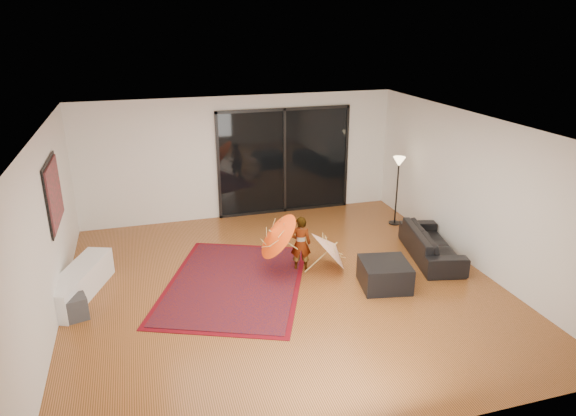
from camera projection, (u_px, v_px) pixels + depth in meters
name	position (u px, v px, depth m)	size (l,w,h in m)	color
floor	(284.00, 286.00, 8.61)	(7.00, 7.00, 0.00)	#A8592E
ceiling	(284.00, 127.00, 7.68)	(7.00, 7.00, 0.00)	white
wall_back	(240.00, 158.00, 11.29)	(7.00, 7.00, 0.00)	silver
wall_front	(383.00, 332.00, 4.99)	(7.00, 7.00, 0.00)	silver
wall_left	(45.00, 236.00, 7.21)	(7.00, 7.00, 0.00)	silver
wall_right	(474.00, 191.00, 9.07)	(7.00, 7.00, 0.00)	silver
sliding_door	(284.00, 161.00, 11.58)	(3.06, 0.07, 2.40)	black
painting	(54.00, 194.00, 8.02)	(0.04, 1.28, 1.08)	black
media_console	(79.00, 283.00, 8.22)	(0.43, 1.71, 0.48)	white
speaker	(76.00, 308.00, 7.63)	(0.31, 0.31, 0.35)	#424244
persian_rug	(235.00, 283.00, 8.69)	(3.25, 3.72, 0.02)	#5D0710
sofa	(431.00, 244.00, 9.57)	(1.87, 0.73, 0.55)	black
ottoman	(385.00, 274.00, 8.53)	(0.77, 0.77, 0.44)	black
floor_lamp	(398.00, 172.00, 10.85)	(0.26, 0.26, 1.50)	black
child	(301.00, 243.00, 9.02)	(0.37, 0.24, 1.01)	#999999
parasol_orange	(271.00, 236.00, 8.75)	(0.69, 0.88, 0.90)	#FF480D
parasol_white	(336.00, 243.00, 9.05)	(0.70, 0.86, 0.95)	silver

